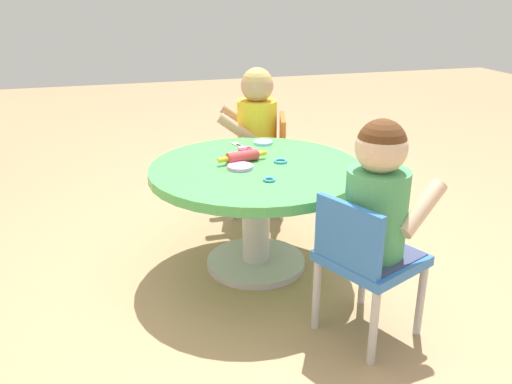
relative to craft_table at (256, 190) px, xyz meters
The scene contains 12 objects.
ground_plane 0.36m from the craft_table, ahead, with size 10.00×10.00×0.00m, color tan.
craft_table is the anchor object (origin of this frame).
child_chair_left 0.63m from the craft_table, 159.47° to the right, with size 0.40×0.40×0.54m.
seated_child_left 0.65m from the craft_table, 155.85° to the right, with size 0.38×0.42×0.51m.
child_chair_right 0.63m from the craft_table, 19.45° to the right, with size 0.37×0.37×0.54m.
seated_child_right 0.65m from the craft_table, 15.83° to the right, with size 0.35×0.41×0.51m.
rolling_pin 0.16m from the craft_table, 32.06° to the left, with size 0.08×0.23×0.05m.
craft_scissors 0.29m from the craft_table, ahead, with size 0.14×0.08×0.01m.
playdough_blob_0 0.14m from the craft_table, 102.08° to the left, with size 0.11×0.11×0.01m, color #CC99E5.
playdough_blob_1 0.36m from the craft_table, 21.65° to the right, with size 0.09×0.09×0.01m, color #8CCCF2.
cookie_cutter_0 0.22m from the craft_table, behind, with size 0.05×0.05×0.01m, color #3F99D8.
cookie_cutter_1 0.16m from the craft_table, 80.78° to the right, with size 0.06×0.06×0.01m, color #3F99D8.
Camera 1 is at (-2.04, 0.58, 1.18)m, focal length 37.28 mm.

